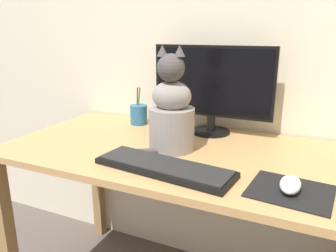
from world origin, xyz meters
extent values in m
cube|color=beige|center=(0.00, 0.38, 1.25)|extent=(7.00, 0.04, 2.50)
cube|color=tan|center=(0.00, 0.00, 0.72)|extent=(1.38, 0.69, 0.02)
cube|color=olive|center=(-0.65, -0.31, 0.35)|extent=(0.05, 0.05, 0.71)
cube|color=olive|center=(-0.65, 0.31, 0.35)|extent=(0.05, 0.05, 0.71)
cylinder|color=black|center=(0.03, 0.25, 0.74)|extent=(0.17, 0.17, 0.01)
cylinder|color=black|center=(0.03, 0.25, 0.78)|extent=(0.04, 0.04, 0.07)
cube|color=black|center=(0.03, 0.25, 0.96)|extent=(0.52, 0.02, 0.30)
cube|color=black|center=(0.03, 0.24, 0.96)|extent=(0.50, 0.00, 0.28)
cube|color=black|center=(0.01, -0.20, 0.74)|extent=(0.47, 0.20, 0.02)
cube|color=black|center=(0.01, -0.20, 0.75)|extent=(0.45, 0.18, 0.01)
cube|color=black|center=(0.40, -0.19, 0.73)|extent=(0.24, 0.22, 0.00)
ellipsoid|color=white|center=(0.40, -0.19, 0.75)|extent=(0.06, 0.11, 0.04)
cylinder|color=gray|center=(-0.04, -0.01, 0.81)|extent=(0.19, 0.19, 0.16)
ellipsoid|color=gray|center=(-0.04, -0.01, 0.94)|extent=(0.16, 0.14, 0.11)
sphere|color=#474242|center=(-0.04, -0.03, 1.04)|extent=(0.11, 0.11, 0.10)
cone|color=#474242|center=(-0.07, -0.03, 1.10)|extent=(0.05, 0.05, 0.04)
cone|color=#474242|center=(-0.01, -0.02, 1.10)|extent=(0.05, 0.05, 0.04)
cylinder|color=#474242|center=(-0.07, -0.09, 0.74)|extent=(0.20, 0.13, 0.02)
cylinder|color=#286089|center=(-0.33, 0.24, 0.78)|extent=(0.08, 0.08, 0.09)
cylinder|color=green|center=(-0.33, 0.25, 0.84)|extent=(0.02, 0.01, 0.14)
cylinder|color=red|center=(-0.34, 0.25, 0.84)|extent=(0.01, 0.01, 0.14)
camera|label=1|loc=(0.43, -1.08, 1.16)|focal=35.00mm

